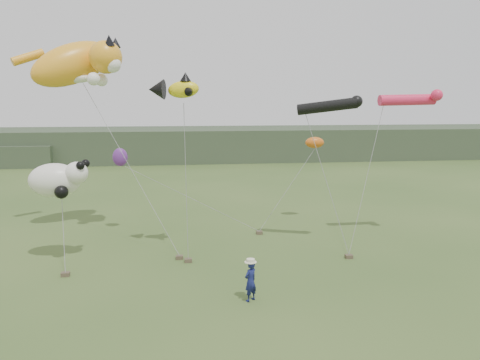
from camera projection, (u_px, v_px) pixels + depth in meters
name	position (u px, v px, depth m)	size (l,w,h in m)	color
ground	(259.00, 300.00, 18.01)	(120.00, 120.00, 0.00)	#385123
headland	(179.00, 145.00, 61.00)	(90.00, 13.00, 4.00)	#2D3D28
festival_attendant	(250.00, 281.00, 17.85)	(0.58, 0.38, 1.59)	#151B52
sandbag_anchors	(213.00, 255.00, 23.03)	(13.53, 5.66, 0.18)	brown
cat_kite	(79.00, 63.00, 25.56)	(6.27, 4.39, 3.66)	#F6A222
fish_kite	(174.00, 89.00, 21.93)	(2.55, 1.68, 1.27)	yellow
tube_kites	(376.00, 102.00, 24.16)	(7.91, 2.12, 1.34)	black
panda_kite	(58.00, 179.00, 21.82)	(2.80, 1.81, 1.74)	white
misc_kites	(228.00, 149.00, 27.87)	(12.72, 1.87, 1.45)	#D36015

